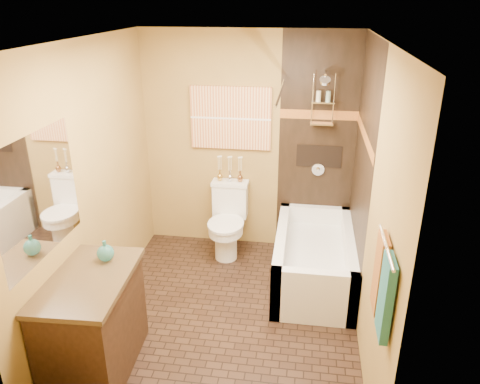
% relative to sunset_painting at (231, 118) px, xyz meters
% --- Properties ---
extents(floor, '(3.00, 3.00, 0.00)m').
position_rel_sunset_painting_xyz_m(floor, '(0.19, -1.48, -1.55)').
color(floor, black).
rests_on(floor, ground).
extents(wall_left, '(0.02, 3.00, 2.50)m').
position_rel_sunset_painting_xyz_m(wall_left, '(-1.01, -1.48, -0.30)').
color(wall_left, '#AA8741').
rests_on(wall_left, floor).
extents(wall_right, '(0.02, 3.00, 2.50)m').
position_rel_sunset_painting_xyz_m(wall_right, '(1.39, -1.48, -0.30)').
color(wall_right, '#AA8741').
rests_on(wall_right, floor).
extents(wall_back, '(2.40, 0.02, 2.50)m').
position_rel_sunset_painting_xyz_m(wall_back, '(0.19, 0.02, -0.30)').
color(wall_back, '#AA8741').
rests_on(wall_back, floor).
extents(wall_front, '(2.40, 0.02, 2.50)m').
position_rel_sunset_painting_xyz_m(wall_front, '(0.19, -2.98, -0.30)').
color(wall_front, '#AA8741').
rests_on(wall_front, floor).
extents(ceiling, '(3.00, 3.00, 0.00)m').
position_rel_sunset_painting_xyz_m(ceiling, '(0.19, -1.48, 0.95)').
color(ceiling, silver).
rests_on(ceiling, wall_back).
extents(alcove_tile_back, '(0.85, 0.01, 2.50)m').
position_rel_sunset_painting_xyz_m(alcove_tile_back, '(0.97, 0.01, -0.30)').
color(alcove_tile_back, black).
rests_on(alcove_tile_back, wall_back).
extents(alcove_tile_right, '(0.01, 1.50, 2.50)m').
position_rel_sunset_painting_xyz_m(alcove_tile_right, '(1.38, -0.73, -0.30)').
color(alcove_tile_right, black).
rests_on(alcove_tile_right, wall_right).
extents(mosaic_band_back, '(0.85, 0.01, 0.10)m').
position_rel_sunset_painting_xyz_m(mosaic_band_back, '(0.97, 0.00, 0.07)').
color(mosaic_band_back, '#994F1B').
rests_on(mosaic_band_back, alcove_tile_back).
extents(mosaic_band_right, '(0.01, 1.50, 0.10)m').
position_rel_sunset_painting_xyz_m(mosaic_band_right, '(1.37, -0.73, 0.07)').
color(mosaic_band_right, '#994F1B').
rests_on(mosaic_band_right, alcove_tile_right).
extents(alcove_niche, '(0.50, 0.01, 0.25)m').
position_rel_sunset_painting_xyz_m(alcove_niche, '(0.99, 0.01, -0.40)').
color(alcove_niche, black).
rests_on(alcove_niche, alcove_tile_back).
extents(shower_fixtures, '(0.24, 0.33, 1.16)m').
position_rel_sunset_painting_xyz_m(shower_fixtures, '(0.99, -0.10, 0.12)').
color(shower_fixtures, silver).
rests_on(shower_fixtures, floor).
extents(curtain_rod, '(0.03, 1.55, 0.03)m').
position_rel_sunset_painting_xyz_m(curtain_rod, '(0.59, -0.73, 0.47)').
color(curtain_rod, silver).
rests_on(curtain_rod, wall_back).
extents(towel_bar, '(0.02, 0.55, 0.02)m').
position_rel_sunset_painting_xyz_m(towel_bar, '(1.34, -2.53, -0.10)').
color(towel_bar, silver).
rests_on(towel_bar, wall_right).
extents(towel_teal, '(0.05, 0.22, 0.52)m').
position_rel_sunset_painting_xyz_m(towel_teal, '(1.35, -2.66, -0.37)').
color(towel_teal, '#1B585A').
rests_on(towel_teal, towel_bar).
extents(towel_rust, '(0.05, 0.22, 0.52)m').
position_rel_sunset_painting_xyz_m(towel_rust, '(1.35, -2.40, -0.37)').
color(towel_rust, brown).
rests_on(towel_rust, towel_bar).
extents(sunset_painting, '(0.90, 0.04, 0.70)m').
position_rel_sunset_painting_xyz_m(sunset_painting, '(0.00, 0.00, 0.00)').
color(sunset_painting, '#C35B2D').
rests_on(sunset_painting, wall_back).
extents(vanity_mirror, '(0.01, 1.00, 0.90)m').
position_rel_sunset_painting_xyz_m(vanity_mirror, '(-0.99, -2.25, -0.05)').
color(vanity_mirror, white).
rests_on(vanity_mirror, wall_left).
extents(bathtub, '(0.80, 1.50, 0.55)m').
position_rel_sunset_painting_xyz_m(bathtub, '(0.99, -0.73, -1.33)').
color(bathtub, white).
rests_on(bathtub, floor).
extents(toilet, '(0.42, 0.62, 0.83)m').
position_rel_sunset_painting_xyz_m(toilet, '(0.00, -0.27, -1.13)').
color(toilet, white).
rests_on(toilet, floor).
extents(vanity, '(0.63, 0.99, 0.86)m').
position_rel_sunset_painting_xyz_m(vanity, '(-0.73, -2.25, -1.12)').
color(vanity, black).
rests_on(vanity, floor).
extents(teal_bottle, '(0.16, 0.16, 0.22)m').
position_rel_sunset_painting_xyz_m(teal_bottle, '(-0.68, -1.99, -0.61)').
color(teal_bottle, '#287975').
rests_on(teal_bottle, vanity).
extents(bud_vases, '(0.30, 0.06, 0.30)m').
position_rel_sunset_painting_xyz_m(bud_vases, '(0.00, -0.09, -0.56)').
color(bud_vases, gold).
rests_on(bud_vases, toilet).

